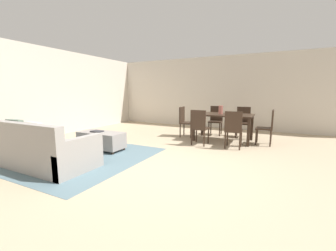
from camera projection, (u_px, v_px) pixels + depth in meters
ground_plane at (162, 168)px, 3.89m from camera, size 10.80×10.80×0.00m
wall_back at (224, 93)px, 8.09m from camera, size 9.00×0.12×2.70m
wall_left at (31, 93)px, 6.11m from camera, size 0.12×11.00×2.70m
area_rug at (75, 156)px, 4.64m from camera, size 3.00×2.80×0.01m
couch at (38, 150)px, 4.03m from camera, size 2.24×0.94×0.86m
ottoman_table at (101, 140)px, 5.12m from camera, size 1.12×0.50×0.43m
dining_table at (223, 117)px, 6.03m from camera, size 1.58×0.93×0.76m
dining_chair_near_left at (199, 125)px, 5.52m from camera, size 0.42×0.42×0.92m
dining_chair_near_right at (233, 128)px, 5.16m from camera, size 0.42×0.42×0.92m
dining_chair_far_left at (216, 119)px, 6.93m from camera, size 0.43×0.43×0.92m
dining_chair_far_right at (243, 120)px, 6.57m from camera, size 0.41×0.41×0.92m
dining_chair_head_east at (268, 125)px, 5.53m from camera, size 0.41×0.41×0.92m
dining_chair_head_west at (185, 120)px, 6.60m from camera, size 0.42×0.42×0.92m
vase_centerpiece at (221, 110)px, 5.99m from camera, size 0.12×0.12×0.24m
book_on_ottoman at (97, 131)px, 5.10m from camera, size 0.26×0.20×0.03m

